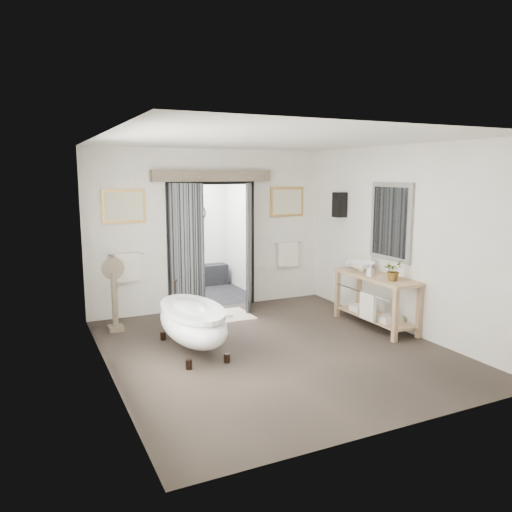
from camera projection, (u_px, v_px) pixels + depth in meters
name	position (u px, v px, depth m)	size (l,w,h in m)	color
ground_plane	(274.00, 349.00, 7.07)	(5.00, 5.00, 0.00)	#44382F
room_shell	(277.00, 219.00, 6.64)	(4.52, 5.02, 2.91)	silver
shower_room	(187.00, 248.00, 10.48)	(2.22, 2.01, 2.51)	black
back_wall_dressing	(215.00, 224.00, 8.88)	(3.82, 0.75, 2.52)	black
clawfoot_tub	(192.00, 321.00, 6.95)	(0.79, 1.78, 0.87)	black
vanity	(375.00, 296.00, 8.03)	(0.57, 1.60, 0.85)	tan
pedestal_mirror	(115.00, 300.00, 7.82)	(0.35, 0.23, 1.18)	#6F634E
rug	(217.00, 317.00, 8.63)	(1.20, 0.80, 0.01)	beige
slippers	(222.00, 315.00, 8.61)	(0.32, 0.24, 0.05)	silver
basin	(361.00, 267.00, 8.30)	(0.45, 0.45, 0.16)	white
plant	(393.00, 270.00, 7.57)	(0.29, 0.25, 0.32)	gray
soap_bottle_a	(370.00, 270.00, 7.90)	(0.08, 0.09, 0.19)	gray
soap_bottle_b	(349.00, 263.00, 8.60)	(0.14, 0.14, 0.18)	gray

